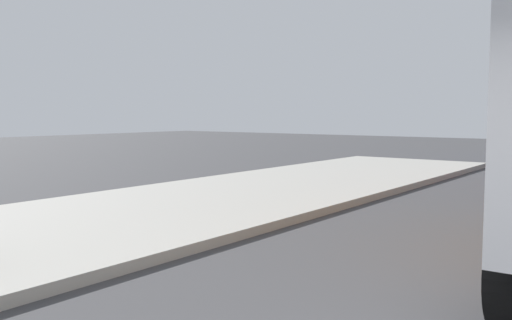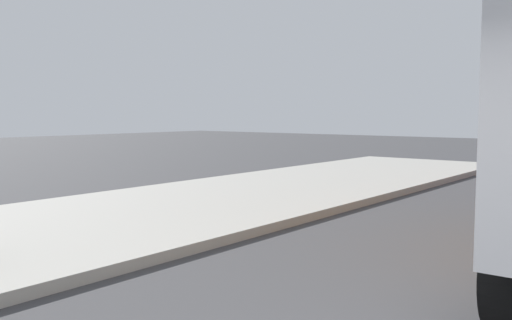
% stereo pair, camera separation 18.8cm
% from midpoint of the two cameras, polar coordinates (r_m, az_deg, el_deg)
% --- Properties ---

